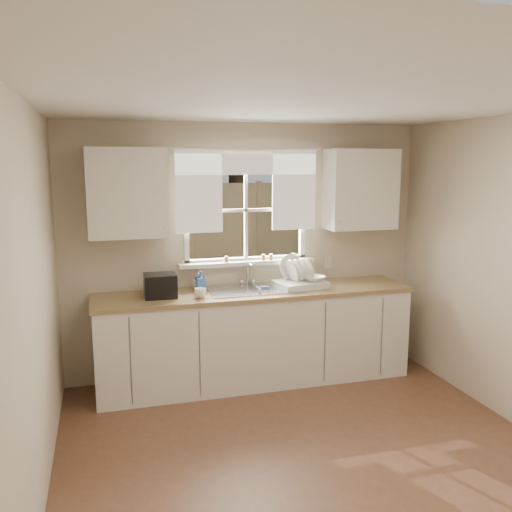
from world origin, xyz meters
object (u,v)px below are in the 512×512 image
object	(u,v)px
soap_bottle_a	(293,268)
black_appliance	(160,285)
cup	(200,293)
dish_rack	(299,280)

from	to	relation	value
soap_bottle_a	black_appliance	size ratio (longest dim) A/B	1.07
cup	dish_rack	bearing A→B (deg)	-11.75
dish_rack	soap_bottle_a	bearing A→B (deg)	89.15
dish_rack	black_appliance	world-z (taller)	dish_rack
soap_bottle_a	black_appliance	xyz separation A→B (m)	(-1.36, -0.21, -0.05)
dish_rack	cup	world-z (taller)	dish_rack
cup	soap_bottle_a	bearing A→B (deg)	-1.74
dish_rack	black_appliance	xyz separation A→B (m)	(-1.35, -0.02, 0.04)
dish_rack	black_appliance	bearing A→B (deg)	-179.09
soap_bottle_a	dish_rack	bearing A→B (deg)	-113.42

